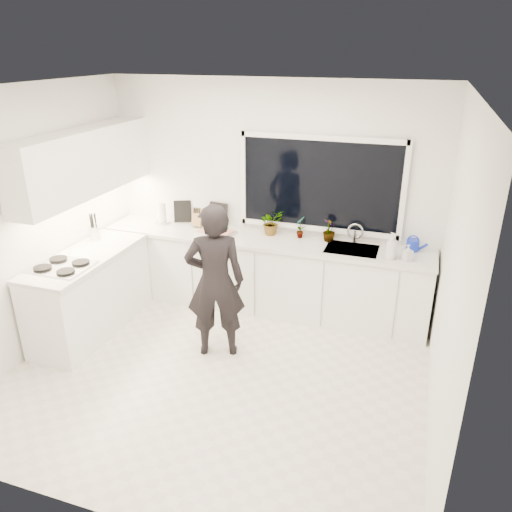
% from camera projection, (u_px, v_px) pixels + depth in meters
% --- Properties ---
extents(floor, '(4.00, 3.50, 0.02)m').
position_uv_depth(floor, '(217.00, 374.00, 4.98)').
color(floor, beige).
rests_on(floor, ground).
extents(wall_back, '(4.00, 0.02, 2.70)m').
position_uv_depth(wall_back, '(271.00, 196.00, 5.98)').
color(wall_back, white).
rests_on(wall_back, ground).
extents(wall_left, '(0.02, 3.50, 2.70)m').
position_uv_depth(wall_left, '(29.00, 224.00, 5.03)').
color(wall_left, white).
rests_on(wall_left, ground).
extents(wall_right, '(0.02, 3.50, 2.70)m').
position_uv_depth(wall_right, '(452.00, 279.00, 3.85)').
color(wall_right, white).
rests_on(wall_right, ground).
extents(ceiling, '(4.00, 3.50, 0.02)m').
position_uv_depth(ceiling, '(207.00, 88.00, 3.91)').
color(ceiling, white).
rests_on(ceiling, wall_back).
extents(window, '(1.80, 0.02, 1.00)m').
position_uv_depth(window, '(320.00, 185.00, 5.70)').
color(window, black).
rests_on(window, wall_back).
extents(base_cabinets_back, '(3.92, 0.58, 0.88)m').
position_uv_depth(base_cabinets_back, '(262.00, 275.00, 6.06)').
color(base_cabinets_back, white).
rests_on(base_cabinets_back, floor).
extents(base_cabinets_left, '(0.58, 1.60, 0.88)m').
position_uv_depth(base_cabinets_left, '(91.00, 294.00, 5.59)').
color(base_cabinets_left, white).
rests_on(base_cabinets_left, floor).
extents(countertop_back, '(3.94, 0.62, 0.04)m').
position_uv_depth(countertop_back, '(262.00, 240.00, 5.88)').
color(countertop_back, silver).
rests_on(countertop_back, base_cabinets_back).
extents(countertop_left, '(0.62, 1.60, 0.04)m').
position_uv_depth(countertop_left, '(85.00, 257.00, 5.42)').
color(countertop_left, silver).
rests_on(countertop_left, base_cabinets_left).
extents(upper_cabinets, '(0.34, 2.10, 0.70)m').
position_uv_depth(upper_cabinets, '(84.00, 162.00, 5.38)').
color(upper_cabinets, white).
rests_on(upper_cabinets, wall_left).
extents(sink, '(0.58, 0.42, 0.14)m').
position_uv_depth(sink, '(351.00, 253.00, 5.59)').
color(sink, silver).
rests_on(sink, countertop_back).
extents(faucet, '(0.03, 0.03, 0.22)m').
position_uv_depth(faucet, '(355.00, 234.00, 5.70)').
color(faucet, silver).
rests_on(faucet, countertop_back).
extents(stovetop, '(0.56, 0.48, 0.03)m').
position_uv_depth(stovetop, '(62.00, 266.00, 5.10)').
color(stovetop, black).
rests_on(stovetop, countertop_left).
extents(person, '(0.70, 0.58, 1.64)m').
position_uv_depth(person, '(215.00, 282.00, 5.02)').
color(person, black).
rests_on(person, floor).
extents(pizza_tray, '(0.47, 0.39, 0.03)m').
position_uv_depth(pizza_tray, '(217.00, 232.00, 6.01)').
color(pizza_tray, silver).
rests_on(pizza_tray, countertop_back).
extents(pizza, '(0.43, 0.35, 0.01)m').
position_uv_depth(pizza, '(217.00, 231.00, 6.01)').
color(pizza, '#B53418').
rests_on(pizza, pizza_tray).
extents(watering_can, '(0.17, 0.17, 0.13)m').
position_uv_depth(watering_can, '(413.00, 245.00, 5.50)').
color(watering_can, '#142BC1').
rests_on(watering_can, countertop_back).
extents(paper_towel_roll, '(0.15, 0.15, 0.26)m').
position_uv_depth(paper_towel_roll, '(162.00, 214.00, 6.32)').
color(paper_towel_roll, white).
rests_on(paper_towel_roll, countertop_back).
extents(knife_block, '(0.14, 0.12, 0.22)m').
position_uv_depth(knife_block, '(199.00, 218.00, 6.22)').
color(knife_block, '#A1814B').
rests_on(knife_block, countertop_back).
extents(utensil_crock, '(0.17, 0.17, 0.16)m').
position_uv_depth(utensil_crock, '(95.00, 233.00, 5.82)').
color(utensil_crock, '#B9B9BE').
rests_on(utensil_crock, countertop_left).
extents(picture_frame_large, '(0.21, 0.10, 0.28)m').
position_uv_depth(picture_frame_large, '(183.00, 211.00, 6.37)').
color(picture_frame_large, black).
rests_on(picture_frame_large, countertop_back).
extents(picture_frame_small, '(0.25, 0.06, 0.30)m').
position_uv_depth(picture_frame_small, '(218.00, 214.00, 6.22)').
color(picture_frame_small, black).
rests_on(picture_frame_small, countertop_back).
extents(herb_plants, '(0.98, 0.36, 0.30)m').
position_uv_depth(herb_plants, '(286.00, 224.00, 5.89)').
color(herb_plants, '#26662D').
rests_on(herb_plants, countertop_back).
extents(soap_bottles, '(0.31, 0.16, 0.29)m').
position_uv_depth(soap_bottles, '(396.00, 248.00, 5.25)').
color(soap_bottles, '#D8BF66').
rests_on(soap_bottles, countertop_back).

